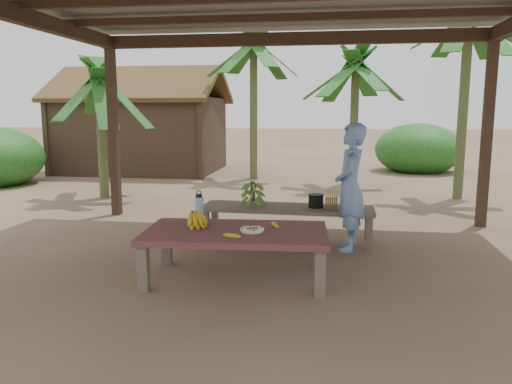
# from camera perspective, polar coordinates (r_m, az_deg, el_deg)

# --- Properties ---
(ground) EXTENTS (80.00, 80.00, 0.00)m
(ground) POSITION_cam_1_polar(r_m,az_deg,el_deg) (5.52, 1.83, -8.37)
(ground) COLOR brown
(ground) RESTS_ON ground
(work_table) EXTENTS (1.86, 1.11, 0.50)m
(work_table) POSITION_cam_1_polar(r_m,az_deg,el_deg) (4.98, -2.32, -5.11)
(work_table) COLOR brown
(work_table) RESTS_ON ground
(bench) EXTENTS (2.22, 0.67, 0.45)m
(bench) POSITION_cam_1_polar(r_m,az_deg,el_deg) (6.45, 3.61, -2.15)
(bench) COLOR brown
(bench) RESTS_ON ground
(ripe_banana_bunch) EXTENTS (0.32, 0.28, 0.18)m
(ripe_banana_bunch) POSITION_cam_1_polar(r_m,az_deg,el_deg) (5.14, -7.24, -2.97)
(ripe_banana_bunch) COLOR yellow
(ripe_banana_bunch) RESTS_ON work_table
(plate) EXTENTS (0.23, 0.23, 0.04)m
(plate) POSITION_cam_1_polar(r_m,az_deg,el_deg) (4.90, -0.43, -4.36)
(plate) COLOR white
(plate) RESTS_ON work_table
(loose_banana_front) EXTENTS (0.18, 0.08, 0.04)m
(loose_banana_front) POSITION_cam_1_polar(r_m,az_deg,el_deg) (4.67, -2.75, -5.01)
(loose_banana_front) COLOR yellow
(loose_banana_front) RESTS_ON work_table
(loose_banana_side) EXTENTS (0.13, 0.16, 0.04)m
(loose_banana_side) POSITION_cam_1_polar(r_m,az_deg,el_deg) (5.09, 2.22, -3.80)
(loose_banana_side) COLOR yellow
(loose_banana_side) RESTS_ON work_table
(water_flask) EXTENTS (0.09, 0.09, 0.34)m
(water_flask) POSITION_cam_1_polar(r_m,az_deg,el_deg) (5.35, -6.52, -1.87)
(water_flask) COLOR #3E8DC2
(water_flask) RESTS_ON work_table
(green_banana_stalk) EXTENTS (0.30, 0.30, 0.33)m
(green_banana_stalk) POSITION_cam_1_polar(r_m,az_deg,el_deg) (6.47, -0.38, -0.09)
(green_banana_stalk) COLOR #598C2D
(green_banana_stalk) RESTS_ON bench
(cooking_pot) EXTENTS (0.19, 0.19, 0.16)m
(cooking_pot) POSITION_cam_1_polar(r_m,az_deg,el_deg) (6.39, 6.86, -1.05)
(cooking_pot) COLOR black
(cooking_pot) RESTS_ON bench
(skewer_rack) EXTENTS (0.18, 0.09, 0.24)m
(skewer_rack) POSITION_cam_1_polar(r_m,az_deg,el_deg) (6.32, 8.62, -0.84)
(skewer_rack) COLOR #A57F47
(skewer_rack) RESTS_ON bench
(woman) EXTENTS (0.40, 0.58, 1.53)m
(woman) POSITION_cam_1_polar(r_m,az_deg,el_deg) (6.07, 10.70, 0.54)
(woman) COLOR #759BDD
(woman) RESTS_ON ground
(hut) EXTENTS (4.40, 3.43, 2.85)m
(hut) POSITION_cam_1_polar(r_m,az_deg,el_deg) (14.18, -12.72, 6.83)
(hut) COLOR black
(hut) RESTS_ON ground
(banana_plant_ne) EXTENTS (1.80, 1.80, 3.60)m
(banana_plant_ne) POSITION_cam_1_polar(r_m,az_deg,el_deg) (10.26, 23.10, 16.59)
(banana_plant_ne) COLOR #596638
(banana_plant_ne) RESTS_ON ground
(banana_plant_n) EXTENTS (1.80, 1.80, 2.91)m
(banana_plant_n) POSITION_cam_1_polar(r_m,az_deg,el_deg) (11.24, 11.31, 13.00)
(banana_plant_n) COLOR #596638
(banana_plant_n) RESTS_ON ground
(banana_plant_nw) EXTENTS (1.80, 1.80, 3.49)m
(banana_plant_nw) POSITION_cam_1_polar(r_m,az_deg,el_deg) (12.25, -0.28, 15.52)
(banana_plant_nw) COLOR #596638
(banana_plant_nw) RESTS_ON ground
(banana_plant_w) EXTENTS (1.80, 1.80, 2.46)m
(banana_plant_w) POSITION_cam_1_polar(r_m,az_deg,el_deg) (9.95, -17.44, 10.71)
(banana_plant_w) COLOR #596638
(banana_plant_w) RESTS_ON ground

